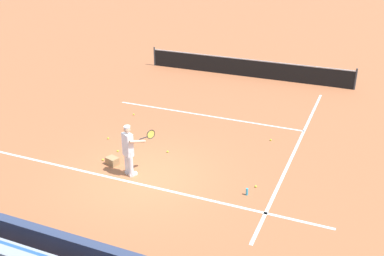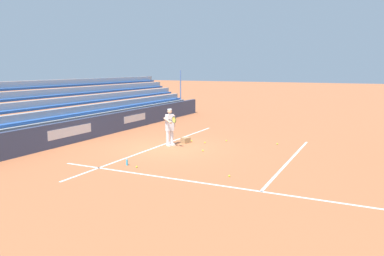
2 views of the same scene
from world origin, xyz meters
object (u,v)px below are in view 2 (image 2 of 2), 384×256
(ball_box_cardboard, at_px, (186,140))
(tennis_ball_near_player, at_px, (205,143))
(tennis_ball_far_left, at_px, (277,144))
(tennis_ball_midcourt, at_px, (192,141))
(tennis_ball_stray_back, at_px, (137,167))
(tennis_ball_toward_net, at_px, (229,176))
(water_bottle, at_px, (127,162))
(tennis_ball_far_right, at_px, (203,151))
(tennis_player, at_px, (170,127))
(tennis_ball_on_baseline, at_px, (226,141))

(ball_box_cardboard, xyz_separation_m, tennis_ball_near_player, (-0.33, 0.87, -0.10))
(tennis_ball_far_left, height_order, tennis_ball_midcourt, same)
(tennis_ball_near_player, distance_m, tennis_ball_midcourt, 0.78)
(tennis_ball_near_player, xyz_separation_m, tennis_ball_far_left, (-1.18, 3.21, 0.00))
(tennis_ball_stray_back, relative_size, tennis_ball_far_left, 1.00)
(tennis_ball_toward_net, bearing_deg, water_bottle, -86.45)
(tennis_ball_far_right, bearing_deg, ball_box_cardboard, -131.34)
(tennis_player, xyz_separation_m, tennis_ball_near_player, (-1.23, 1.23, -0.86))
(tennis_ball_near_player, distance_m, tennis_ball_far_right, 1.77)
(tennis_ball_on_baseline, bearing_deg, tennis_player, -43.27)
(tennis_player, bearing_deg, tennis_ball_on_baseline, 136.73)
(tennis_ball_near_player, bearing_deg, tennis_ball_far_right, 21.08)
(tennis_ball_toward_net, bearing_deg, tennis_ball_midcourt, -142.41)
(tennis_ball_midcourt, bearing_deg, water_bottle, -1.86)
(ball_box_cardboard, bearing_deg, tennis_player, -21.76)
(tennis_ball_far_right, bearing_deg, tennis_ball_stray_back, -16.74)
(tennis_ball_midcourt, bearing_deg, tennis_player, -18.88)
(tennis_ball_on_baseline, bearing_deg, tennis_ball_stray_back, -11.03)
(tennis_ball_toward_net, relative_size, tennis_ball_far_left, 1.00)
(tennis_ball_far_left, relative_size, water_bottle, 0.30)
(tennis_ball_toward_net, xyz_separation_m, tennis_ball_on_baseline, (-5.68, -2.25, 0.00))
(tennis_ball_stray_back, distance_m, water_bottle, 0.54)
(tennis_ball_far_left, bearing_deg, tennis_ball_stray_back, -29.80)
(tennis_ball_stray_back, distance_m, tennis_ball_near_player, 5.18)
(tennis_player, relative_size, tennis_ball_on_baseline, 25.98)
(tennis_player, relative_size, tennis_ball_near_player, 25.98)
(tennis_ball_midcourt, bearing_deg, tennis_ball_on_baseline, 116.59)
(tennis_ball_toward_net, distance_m, tennis_ball_midcourt, 6.20)
(tennis_ball_on_baseline, distance_m, tennis_ball_far_right, 2.54)
(tennis_ball_far_left, bearing_deg, tennis_ball_far_right, -42.27)
(tennis_ball_toward_net, height_order, tennis_ball_far_right, same)
(tennis_ball_near_player, bearing_deg, tennis_player, -45.00)
(tennis_ball_on_baseline, bearing_deg, tennis_ball_far_left, 96.82)
(tennis_player, relative_size, water_bottle, 7.80)
(tennis_ball_stray_back, relative_size, tennis_ball_toward_net, 1.00)
(ball_box_cardboard, distance_m, tennis_ball_far_left, 4.35)
(ball_box_cardboard, height_order, tennis_ball_far_right, ball_box_cardboard)
(tennis_ball_far_right, height_order, water_bottle, water_bottle)
(tennis_player, height_order, water_bottle, tennis_player)
(tennis_ball_toward_net, bearing_deg, tennis_ball_near_player, -147.82)
(tennis_player, distance_m, water_bottle, 3.90)
(tennis_player, height_order, ball_box_cardboard, tennis_player)
(ball_box_cardboard, height_order, tennis_ball_stray_back, ball_box_cardboard)
(tennis_player, xyz_separation_m, tennis_ball_midcourt, (-1.35, 0.46, -0.86))
(tennis_ball_stray_back, distance_m, tennis_ball_far_left, 7.31)
(tennis_ball_toward_net, relative_size, tennis_ball_midcourt, 1.00)
(tennis_ball_on_baseline, relative_size, water_bottle, 0.30)
(tennis_ball_toward_net, height_order, tennis_ball_midcourt, same)
(ball_box_cardboard, height_order, tennis_ball_near_player, ball_box_cardboard)
(ball_box_cardboard, relative_size, tennis_ball_on_baseline, 6.06)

